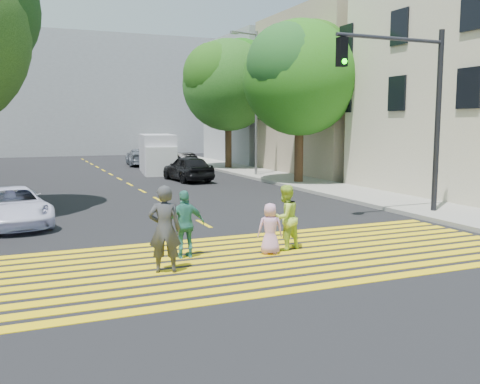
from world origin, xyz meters
TOP-DOWN VIEW (x-y plane):
  - ground at (0.00, 0.00)m, footprint 120.00×120.00m
  - sidewalk_right at (8.50, 15.00)m, footprint 3.00×60.00m
  - crosswalk at (0.00, 1.28)m, footprint 13.40×5.30m
  - lane_line at (0.00, 22.50)m, footprint 0.12×34.40m
  - building_right_tan at (15.00, 19.00)m, footprint 10.00×10.00m
  - building_right_grey at (15.00, 30.00)m, footprint 10.00×10.00m
  - backdrop_block at (0.00, 48.00)m, footprint 30.00×8.00m
  - tree_right_near at (8.30, 14.61)m, footprint 7.33×7.15m
  - tree_right_far at (8.24, 24.48)m, footprint 7.42×7.13m
  - pedestrian_man at (-2.61, 1.01)m, footprint 0.81×0.65m
  - pedestrian_woman at (0.77, 1.85)m, footprint 0.97×0.86m
  - pedestrian_child at (0.22, 1.60)m, footprint 0.72×0.57m
  - pedestrian_extra at (-1.83, 2.05)m, footprint 0.97×0.41m
  - white_sedan at (-5.68, 8.12)m, footprint 2.55×4.58m
  - dark_car_near at (3.32, 18.37)m, footprint 2.09×4.35m
  - silver_car at (3.16, 30.11)m, footprint 2.27×4.58m
  - dark_car_parked at (5.08, 24.56)m, footprint 1.83×3.81m
  - white_van at (2.97, 23.71)m, footprint 2.68×5.47m
  - traffic_signal at (6.92, 4.47)m, footprint 4.36×0.41m
  - street_lamp at (7.63, 18.97)m, footprint 1.91×0.64m

SIDE VIEW (x-z plane):
  - ground at x=0.00m, z-range 0.00..0.00m
  - lane_line at x=0.00m, z-range 0.00..0.01m
  - crosswalk at x=0.00m, z-range 0.00..0.01m
  - sidewalk_right at x=8.50m, z-range 0.00..0.15m
  - dark_car_parked at x=5.08m, z-range 0.00..1.21m
  - white_sedan at x=-5.68m, z-range 0.00..1.21m
  - silver_car at x=3.16m, z-range 0.00..1.28m
  - pedestrian_child at x=0.22m, z-range 0.00..1.28m
  - dark_car_near at x=3.32m, z-range 0.00..1.43m
  - pedestrian_extra at x=-1.83m, z-range 0.00..1.65m
  - pedestrian_woman at x=0.77m, z-range 0.00..1.68m
  - pedestrian_man at x=-2.61m, z-range 0.00..1.92m
  - white_van at x=2.97m, z-range -0.06..2.41m
  - traffic_signal at x=6.92m, z-range 0.94..7.33m
  - street_lamp at x=7.63m, z-range 0.63..9.15m
  - building_right_tan at x=15.00m, z-range 0.00..10.00m
  - building_right_grey at x=15.00m, z-range 0.00..10.00m
  - tree_right_near at x=8.30m, z-range 1.52..10.16m
  - backdrop_block at x=0.00m, z-range 0.00..12.00m
  - tree_right_far at x=8.24m, z-range 1.59..10.63m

